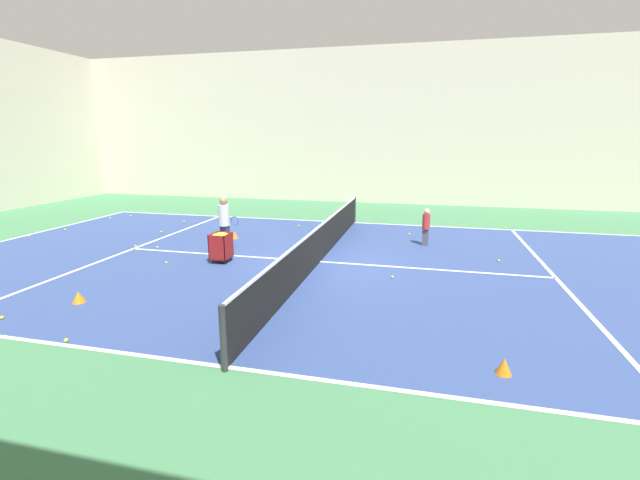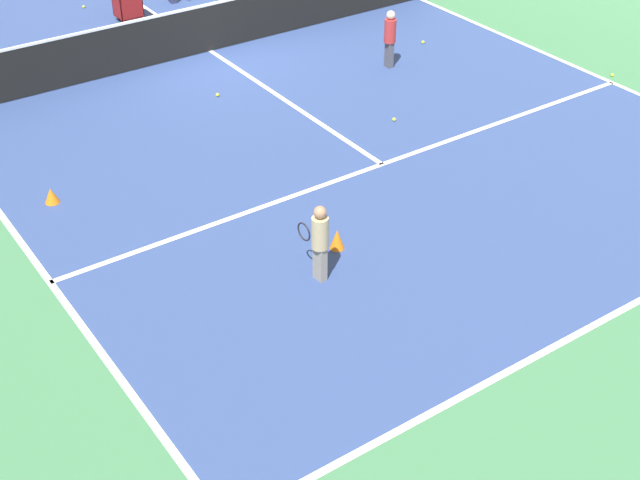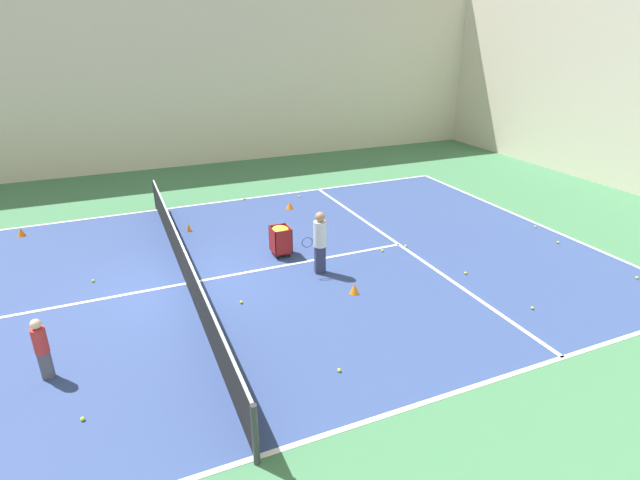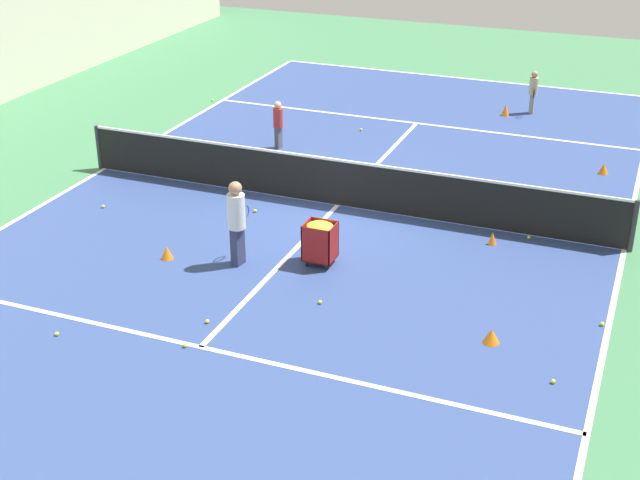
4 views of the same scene
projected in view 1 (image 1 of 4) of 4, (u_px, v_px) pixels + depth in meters
ground_plane at (320, 262)px, 12.16m from camera, size 37.86×37.86×0.00m
court_playing_area at (320, 262)px, 12.16m from camera, size 11.87×22.24×0.00m
line_baseline_far at (7, 240)px, 14.74m from camera, size 11.87×0.10×0.00m
line_sideline_left at (228, 367)px, 6.55m from camera, size 0.10×22.24×0.00m
line_sideline_right at (354, 223)px, 17.77m from camera, size 0.10×22.24×0.00m
line_service_near at (556, 278)px, 10.74m from camera, size 11.87×0.10×0.00m
line_service_far at (133, 249)px, 13.58m from camera, size 11.87×0.10×0.00m
line_centre_service at (320, 262)px, 12.16m from camera, size 0.10×12.23×0.00m
hall_enclosure_right at (374, 127)px, 22.40m from camera, size 0.15×34.16×7.99m
tennis_net at (320, 243)px, 12.03m from camera, size 12.17×0.10×1.06m
coach_at_net at (224, 219)px, 13.40m from camera, size 0.37×0.68×1.66m
child_midcourt at (426, 224)px, 13.87m from camera, size 0.27×0.27×1.22m
ball_cart at (221, 242)px, 12.01m from camera, size 0.56×0.50×0.85m
training_cone_0 at (504, 366)px, 6.34m from camera, size 0.24×0.24×0.26m
training_cone_1 at (235, 235)px, 14.94m from camera, size 0.23×0.23×0.26m
training_cone_2 at (249, 299)px, 8.98m from camera, size 0.17×0.17×0.25m
training_cone_4 at (79, 297)px, 9.12m from camera, size 0.27×0.27×0.25m
tennis_ball_0 at (135, 246)px, 13.81m from camera, size 0.07×0.07×0.07m
tennis_ball_1 at (261, 318)px, 8.29m from camera, size 0.07×0.07×0.07m
tennis_ball_2 at (184, 221)px, 17.85m from camera, size 0.07×0.07×0.07m
tennis_ball_3 at (166, 263)px, 11.94m from camera, size 0.07×0.07×0.07m
tennis_ball_4 at (301, 246)px, 13.79m from camera, size 0.07×0.07×0.07m
tennis_ball_5 at (299, 226)px, 16.98m from camera, size 0.07×0.07×0.07m
tennis_ball_6 at (499, 261)px, 12.14m from camera, size 0.07×0.07×0.07m
tennis_ball_7 at (392, 277)px, 10.71m from camera, size 0.07×0.07×0.07m
tennis_ball_8 at (110, 218)px, 18.59m from camera, size 0.07×0.07×0.07m
tennis_ball_9 at (29, 236)px, 15.18m from camera, size 0.07×0.07×0.07m
tennis_ball_10 at (66, 340)px, 7.36m from camera, size 0.07×0.07×0.07m
tennis_ball_11 at (505, 228)px, 16.61m from camera, size 0.07×0.07×0.07m
tennis_ball_12 at (131, 216)px, 19.10m from camera, size 0.07×0.07×0.07m
tennis_ball_13 at (65, 230)px, 16.26m from camera, size 0.07×0.07×0.07m
tennis_ball_14 at (2, 318)px, 8.29m from camera, size 0.07×0.07×0.07m
tennis_ball_15 at (409, 234)px, 15.49m from camera, size 0.07×0.07×0.07m
tennis_ball_16 at (161, 232)px, 15.90m from camera, size 0.07×0.07×0.07m
tennis_ball_17 at (157, 247)px, 13.65m from camera, size 0.07×0.07×0.07m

